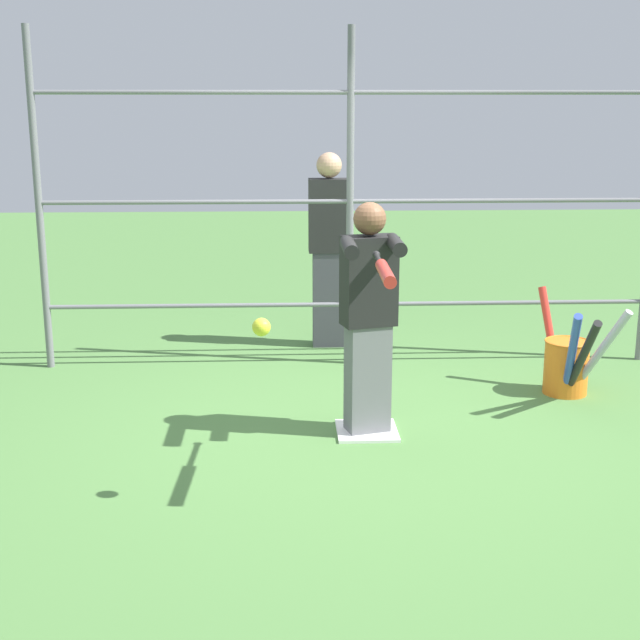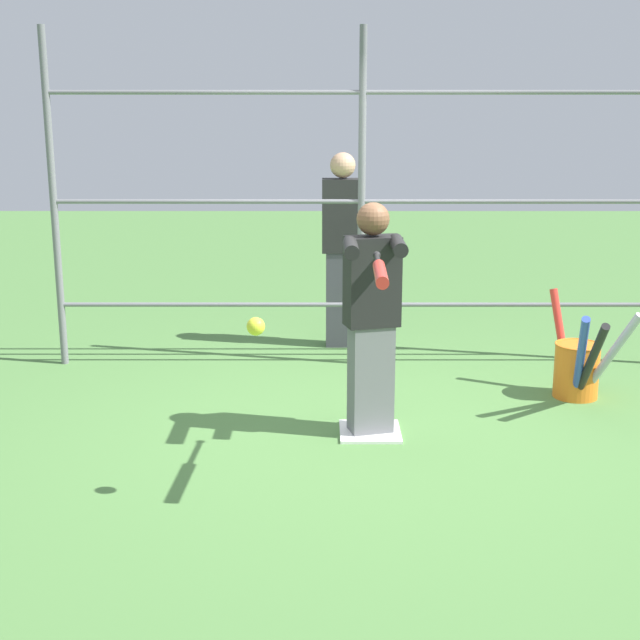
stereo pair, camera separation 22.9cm
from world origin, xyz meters
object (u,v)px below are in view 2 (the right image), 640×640
object	(u,v)px
bat_bucket	(578,367)
bystander_behind_fence	(342,247)
baseball_bat_swinging	(380,271)
softball_in_flight	(256,326)
batter	(372,313)

from	to	relation	value
bat_bucket	bystander_behind_fence	bearing A→B (deg)	-40.62
baseball_bat_swinging	bat_bucket	bearing A→B (deg)	-133.44
bystander_behind_fence	softball_in_flight	bearing A→B (deg)	80.87
baseball_bat_swinging	bystander_behind_fence	distance (m)	3.15
baseball_bat_swinging	softball_in_flight	size ratio (longest dim) A/B	9.68
softball_in_flight	bystander_behind_fence	xyz separation A→B (m)	(-0.52, -3.26, -0.12)
bat_bucket	batter	bearing A→B (deg)	24.73
baseball_bat_swinging	bat_bucket	world-z (taller)	baseball_bat_swinging
batter	bystander_behind_fence	bearing A→B (deg)	-86.36
baseball_bat_swinging	bystander_behind_fence	world-z (taller)	bystander_behind_fence
baseball_bat_swinging	softball_in_flight	distance (m)	0.71
batter	bat_bucket	distance (m)	1.82
bat_bucket	bystander_behind_fence	xyz separation A→B (m)	(1.70, -1.46, 0.65)
softball_in_flight	bat_bucket	world-z (taller)	softball_in_flight
batter	bat_bucket	bearing A→B (deg)	-155.27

